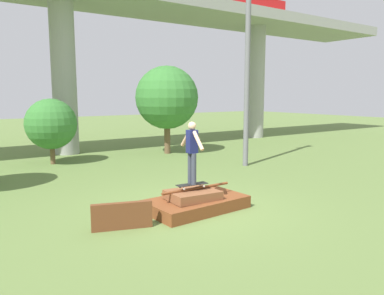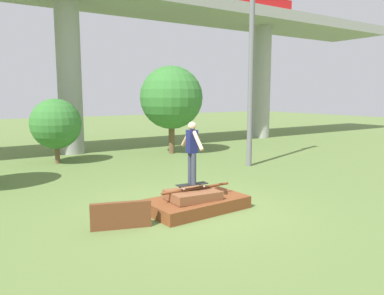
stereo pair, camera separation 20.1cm
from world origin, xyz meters
name	(u,v)px [view 1 (the left image)]	position (x,y,z in m)	size (l,w,h in m)	color
ground_plane	(196,210)	(0.00, 0.00, 0.00)	(80.00, 80.00, 0.00)	olive
scrap_pile	(196,202)	(-0.03, -0.01, 0.20)	(2.44, 1.46, 0.57)	brown
scrap_plank_loose	(122,216)	(-2.02, -0.20, 0.28)	(1.22, 0.51, 0.56)	brown
skateboard	(192,184)	(-0.12, 0.01, 0.64)	(0.79, 0.30, 0.09)	black
skater	(192,149)	(-0.12, 0.01, 1.50)	(0.24, 1.02, 1.48)	#383D4C
highway_overpass	(61,7)	(0.00, 10.54, 6.62)	(44.00, 4.38, 7.61)	#9E9E99
car_on_overpass_left	(249,3)	(10.94, 10.06, 8.17)	(4.22, 1.78, 1.38)	red
utility_pole	(248,48)	(4.86, 3.55, 4.50)	(1.30, 0.20, 8.75)	slate
tree_behind_left	(167,98)	(3.93, 7.94, 2.62)	(2.92, 2.92, 4.09)	brown
tree_behind_right	(51,124)	(-1.26, 8.19, 1.60)	(2.00, 2.00, 2.61)	brown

